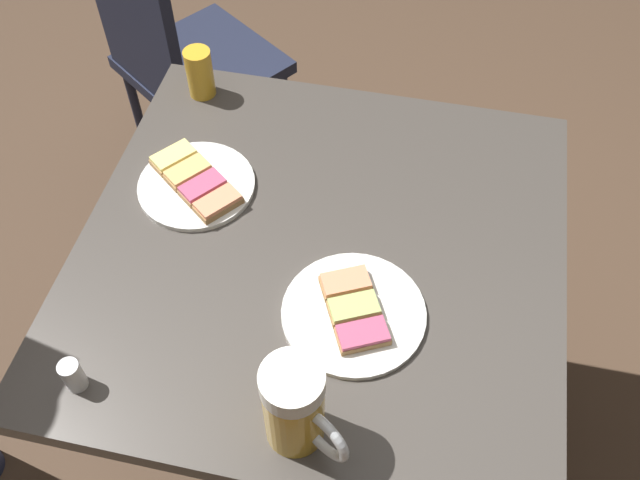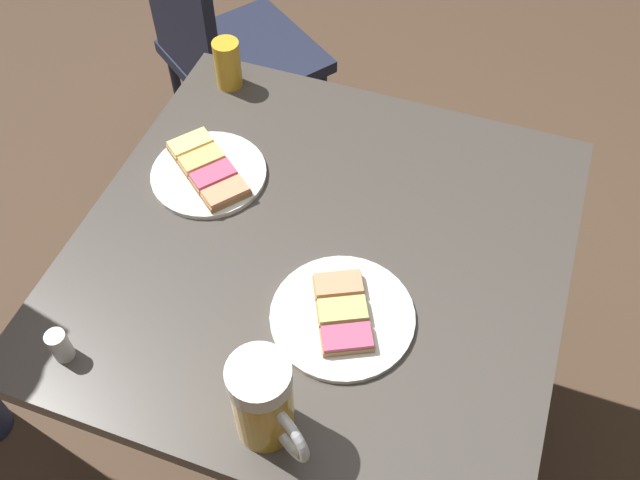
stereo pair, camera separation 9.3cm
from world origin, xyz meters
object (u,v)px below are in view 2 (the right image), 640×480
Objects in this scene: plate_far at (208,172)px; cafe_chair at (220,43)px; beer_mug at (264,403)px; beer_glass_small at (228,64)px; plate_near at (342,315)px; salt_shaker at (60,346)px.

plate_far is 0.76m from cafe_chair.
beer_glass_small is at bearing 28.18° from beer_mug.
beer_glass_small is at bearing 15.43° from plate_far.
plate_near is 0.39m from plate_far.
cafe_chair is (0.86, 0.63, -0.25)m from plate_near.
salt_shaker is at bearing -178.30° from beer_glass_small.
plate_far is 1.26× the size of beer_mug.
plate_near is 1.36× the size of beer_mug.
beer_mug reaches higher than plate_far.
salt_shaker is at bearing 173.19° from plate_far.
plate_near is 2.25× the size of beer_glass_small.
salt_shaker is (0.00, 0.34, -0.06)m from beer_mug.
beer_glass_small is 0.11× the size of cafe_chair.
plate_near is 0.23m from beer_mug.
plate_near and plate_far have the same top height.
cafe_chair is at bearing 13.50° from salt_shaker.
beer_mug reaches higher than beer_glass_small.
beer_mug is at bearing 168.46° from plate_near.
plate_far is 0.23× the size of cafe_chair.
cafe_chair is at bearing 29.07° from beer_mug.
salt_shaker is (-0.66, -0.02, -0.02)m from beer_glass_small.
beer_mug is at bearing -25.47° from cafe_chair.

